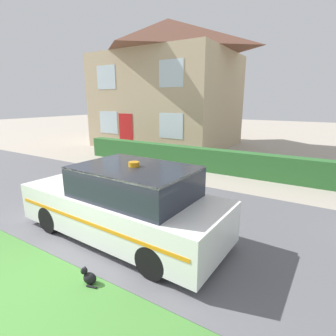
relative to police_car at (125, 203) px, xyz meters
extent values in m
cube|color=#5B5B60|center=(-0.29, 1.32, -0.75)|extent=(28.00, 5.20, 0.01)
cube|color=#2D662D|center=(-0.10, 5.93, -0.29)|extent=(13.79, 0.53, 0.92)
cylinder|color=black|center=(-1.47, 0.83, -0.45)|extent=(0.59, 0.22, 0.58)
cylinder|color=black|center=(-1.52, -0.72, -0.45)|extent=(0.59, 0.22, 0.58)
cylinder|color=black|center=(1.32, 0.73, -0.45)|extent=(0.59, 0.22, 0.58)
cylinder|color=black|center=(1.26, -0.82, -0.45)|extent=(0.59, 0.22, 0.58)
cube|color=white|center=(-0.10, 0.00, -0.18)|extent=(4.56, 1.92, 0.80)
cube|color=#232833|center=(0.29, -0.01, 0.52)|extent=(2.36, 1.66, 0.60)
cube|color=white|center=(0.29, -0.01, 0.80)|extent=(2.36, 1.66, 0.04)
cube|color=orange|center=(-0.07, 0.88, -0.12)|extent=(4.27, 0.16, 0.07)
cube|color=orange|center=(-0.13, -0.88, -0.12)|extent=(4.27, 0.16, 0.07)
cylinder|color=orange|center=(0.29, -0.01, 0.87)|extent=(0.21, 0.21, 0.09)
ellipsoid|color=black|center=(0.50, -1.45, -0.66)|extent=(0.25, 0.20, 0.19)
ellipsoid|color=beige|center=(0.42, -1.48, -0.67)|extent=(0.08, 0.09, 0.10)
sphere|color=black|center=(0.41, -1.48, -0.54)|extent=(0.11, 0.11, 0.11)
cone|color=black|center=(0.41, -1.45, -0.50)|extent=(0.04, 0.04, 0.04)
cone|color=black|center=(0.42, -1.51, -0.50)|extent=(0.04, 0.04, 0.04)
cylinder|color=black|center=(0.60, -1.51, -0.74)|extent=(0.18, 0.08, 0.03)
cube|color=tan|center=(-5.74, 11.00, 2.02)|extent=(7.91, 6.45, 5.55)
pyramid|color=brown|center=(-5.74, 11.00, 5.82)|extent=(8.30, 6.78, 2.05)
cube|color=red|center=(-6.59, 7.77, 0.30)|extent=(1.00, 0.02, 2.10)
cube|color=silver|center=(-7.91, 7.77, 0.80)|extent=(1.40, 0.02, 1.30)
cube|color=silver|center=(-3.56, 7.77, 0.80)|extent=(1.40, 0.02, 1.30)
cube|color=silver|center=(-7.91, 7.77, 3.36)|extent=(1.40, 0.02, 1.30)
cube|color=silver|center=(-3.56, 7.77, 3.36)|extent=(1.40, 0.02, 1.30)
camera|label=1|loc=(3.42, -3.83, 2.05)|focal=28.00mm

